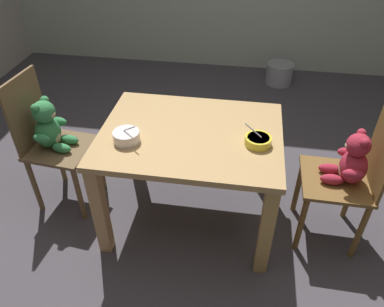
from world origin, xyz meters
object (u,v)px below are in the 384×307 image
at_px(porridge_bowl_yellow_near_right, 258,141).
at_px(teddy_chair_near_left, 50,134).
at_px(metal_pail, 279,73).
at_px(teddy_chair_near_right, 349,170).
at_px(porridge_bowl_white_near_left, 126,136).
at_px(dining_table, 191,149).

bearing_deg(porridge_bowl_yellow_near_right, teddy_chair_near_left, 175.60).
bearing_deg(metal_pail, teddy_chair_near_right, -82.60).
bearing_deg(porridge_bowl_white_near_left, porridge_bowl_yellow_near_right, 6.67).
height_order(teddy_chair_near_right, metal_pail, teddy_chair_near_right).
height_order(teddy_chair_near_left, metal_pail, teddy_chair_near_left).
height_order(dining_table, teddy_chair_near_right, teddy_chair_near_right).
distance_m(porridge_bowl_white_near_left, metal_pail, 2.58).
bearing_deg(porridge_bowl_yellow_near_right, porridge_bowl_white_near_left, -173.33).
xyz_separation_m(porridge_bowl_white_near_left, metal_pail, (1.00, 2.29, -0.62)).
bearing_deg(porridge_bowl_white_near_left, dining_table, 22.87).
height_order(teddy_chair_near_right, porridge_bowl_white_near_left, teddy_chair_near_right).
distance_m(dining_table, teddy_chair_near_left, 0.94).
bearing_deg(metal_pail, porridge_bowl_white_near_left, -113.53).
bearing_deg(dining_table, teddy_chair_near_right, -0.58).
relative_size(teddy_chair_near_right, porridge_bowl_yellow_near_right, 5.56).
xyz_separation_m(teddy_chair_near_left, metal_pail, (1.59, 2.11, -0.44)).
height_order(dining_table, porridge_bowl_yellow_near_right, porridge_bowl_yellow_near_right).
bearing_deg(porridge_bowl_yellow_near_right, dining_table, 171.42).
height_order(teddy_chair_near_left, porridge_bowl_white_near_left, teddy_chair_near_left).
distance_m(teddy_chair_near_right, metal_pail, 2.22).
xyz_separation_m(porridge_bowl_yellow_near_right, porridge_bowl_white_near_left, (-0.73, -0.09, 0.01)).
bearing_deg(dining_table, metal_pail, 73.04).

